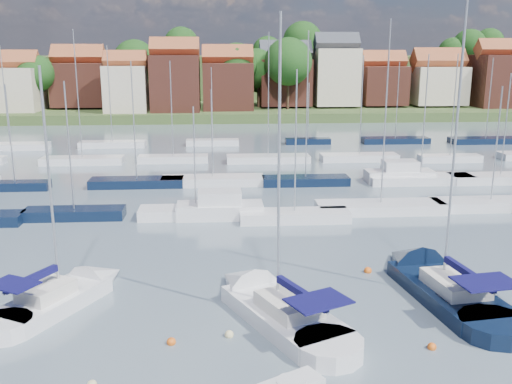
{
  "coord_description": "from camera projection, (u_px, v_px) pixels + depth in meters",
  "views": [
    {
      "loc": [
        -5.47,
        -24.83,
        13.18
      ],
      "look_at": [
        -2.77,
        14.0,
        3.59
      ],
      "focal_mm": 40.0,
      "sensor_mm": 36.0,
      "label": 1
    }
  ],
  "objects": [
    {
      "name": "buoy_d",
      "position": [
        432.0,
        349.0,
        25.98
      ],
      "size": [
        0.41,
        0.41,
        0.41
      ],
      "primitive_type": "sphere",
      "color": "#D85914",
      "rests_on": "ground"
    },
    {
      "name": "buoy_e",
      "position": [
        368.0,
        272.0,
        35.03
      ],
      "size": [
        0.48,
        0.48,
        0.48
      ],
      "primitive_type": "sphere",
      "color": "#D85914",
      "rests_on": "ground"
    },
    {
      "name": "ground",
      "position": [
        264.0,
        168.0,
        66.31
      ],
      "size": [
        260.0,
        260.0,
        0.0
      ],
      "primitive_type": "plane",
      "color": "#4F5F6B",
      "rests_on": "ground"
    },
    {
      "name": "marina_field",
      "position": [
        286.0,
        173.0,
        61.64
      ],
      "size": [
        79.62,
        41.41,
        15.93
      ],
      "color": "silver",
      "rests_on": "ground"
    },
    {
      "name": "sailboat_centre",
      "position": [
        268.0,
        305.0,
        29.73
      ],
      "size": [
        8.0,
        12.2,
        16.28
      ],
      "rotation": [
        0.0,
        0.0,
        2.01
      ],
      "color": "silver",
      "rests_on": "ground"
    },
    {
      "name": "buoy_g",
      "position": [
        229.0,
        337.0,
        27.11
      ],
      "size": [
        0.43,
        0.43,
        0.43
      ],
      "primitive_type": "sphere",
      "color": "beige",
      "rests_on": "ground"
    },
    {
      "name": "sailboat_left",
      "position": [
        68.0,
        295.0,
        30.85
      ],
      "size": [
        7.11,
        9.99,
        13.62
      ],
      "rotation": [
        0.0,
        0.0,
        1.07
      ],
      "color": "silver",
      "rests_on": "ground"
    },
    {
      "name": "far_shore_town",
      "position": [
        244.0,
        84.0,
        155.12
      ],
      "size": [
        212.46,
        90.0,
        22.27
      ],
      "color": "#3A4F27",
      "rests_on": "ground"
    },
    {
      "name": "buoy_h",
      "position": [
        32.0,
        311.0,
        29.74
      ],
      "size": [
        0.46,
        0.46,
        0.46
      ],
      "primitive_type": "sphere",
      "color": "beige",
      "rests_on": "ground"
    },
    {
      "name": "buoy_c",
      "position": [
        171.0,
        344.0,
        26.43
      ],
      "size": [
        0.43,
        0.43,
        0.43
      ],
      "primitive_type": "sphere",
      "color": "#D85914",
      "rests_on": "ground"
    },
    {
      "name": "sailboat_navy",
      "position": [
        432.0,
        282.0,
        32.72
      ],
      "size": [
        5.17,
        13.29,
        17.86
      ],
      "rotation": [
        0.0,
        0.0,
        1.71
      ],
      "color": "black",
      "rests_on": "ground"
    }
  ]
}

